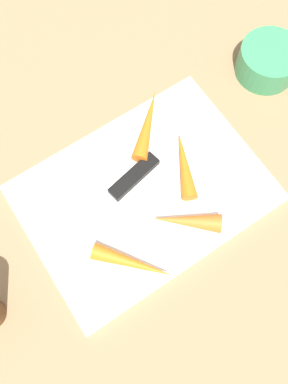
% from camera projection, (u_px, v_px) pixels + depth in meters
% --- Properties ---
extents(ground_plane, '(1.40, 1.40, 0.00)m').
position_uv_depth(ground_plane, '(144.00, 195.00, 0.61)').
color(ground_plane, '#8C6D4C').
extents(cutting_board, '(0.36, 0.26, 0.01)m').
position_uv_depth(cutting_board, '(144.00, 193.00, 0.61)').
color(cutting_board, white).
rests_on(cutting_board, ground_plane).
extents(knife, '(0.20, 0.06, 0.01)m').
position_uv_depth(knife, '(128.00, 182.00, 0.60)').
color(knife, '#B7B7BC').
rests_on(knife, cutting_board).
extents(carrot_shortest, '(0.10, 0.08, 0.03)m').
position_uv_depth(carrot_shortest, '(186.00, 221.00, 0.57)').
color(carrot_shortest, orange).
rests_on(carrot_shortest, cutting_board).
extents(carrot_longest, '(0.11, 0.10, 0.03)m').
position_uv_depth(carrot_longest, '(147.00, 124.00, 0.62)').
color(carrot_longest, orange).
rests_on(carrot_longest, cutting_board).
extents(carrot_short, '(0.07, 0.11, 0.02)m').
position_uv_depth(carrot_short, '(185.00, 166.00, 0.60)').
color(carrot_short, orange).
rests_on(carrot_short, cutting_board).
extents(carrot_long, '(0.09, 0.11, 0.03)m').
position_uv_depth(carrot_long, '(133.00, 263.00, 0.55)').
color(carrot_long, orange).
rests_on(carrot_long, cutting_board).
extents(small_bowl, '(0.10, 0.10, 0.05)m').
position_uv_depth(small_bowl, '(268.00, 61.00, 0.66)').
color(small_bowl, '#388C59').
rests_on(small_bowl, ground_plane).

